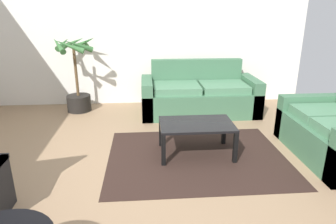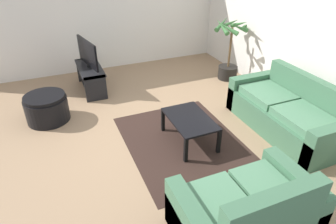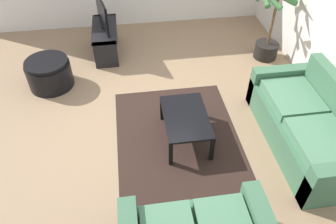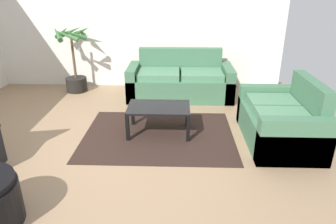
{
  "view_description": "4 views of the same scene",
  "coord_description": "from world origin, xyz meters",
  "views": [
    {
      "loc": [
        -0.08,
        -2.75,
        1.76
      ],
      "look_at": [
        0.21,
        0.86,
        0.51
      ],
      "focal_mm": 32.05,
      "sensor_mm": 36.0,
      "label": 1
    },
    {
      "loc": [
        3.92,
        -1.1,
        2.78
      ],
      "look_at": [
        0.55,
        0.32,
        0.61
      ],
      "focal_mm": 31.65,
      "sensor_mm": 36.0,
      "label": 2
    },
    {
      "loc": [
        3.57,
        0.0,
        3.33
      ],
      "look_at": [
        0.49,
        0.45,
        0.47
      ],
      "focal_mm": 34.25,
      "sensor_mm": 36.0,
      "label": 3
    },
    {
      "loc": [
        0.83,
        -3.5,
        2.09
      ],
      "look_at": [
        0.7,
        0.32,
        0.49
      ],
      "focal_mm": 32.94,
      "sensor_mm": 36.0,
      "label": 4
    }
  ],
  "objects": [
    {
      "name": "ground_plane",
      "position": [
        0.0,
        0.0,
        0.0
      ],
      "size": [
        6.6,
        6.6,
        0.0
      ],
      "primitive_type": "plane",
      "color": "#937556"
    },
    {
      "name": "coffee_table",
      "position": [
        0.55,
        0.68,
        0.36
      ],
      "size": [
        0.91,
        0.59,
        0.42
      ],
      "color": "black",
      "rests_on": "ground"
    },
    {
      "name": "wall_back",
      "position": [
        0.0,
        3.0,
        1.35
      ],
      "size": [
        6.0,
        0.06,
        2.7
      ],
      "primitive_type": "cube",
      "color": "silver",
      "rests_on": "ground"
    },
    {
      "name": "area_rug",
      "position": [
        0.55,
        0.58,
        0.0
      ],
      "size": [
        2.2,
        1.7,
        0.01
      ],
      "primitive_type": "cube",
      "color": "black",
      "rests_on": "ground"
    },
    {
      "name": "couch_main",
      "position": [
        0.87,
        2.28,
        0.3
      ],
      "size": [
        2.0,
        0.9,
        0.9
      ],
      "color": "#3F6B4C",
      "rests_on": "ground"
    },
    {
      "name": "potted_palm",
      "position": [
        -1.27,
        2.54,
        0.56
      ],
      "size": [
        0.78,
        0.78,
        1.34
      ],
      "color": "black",
      "rests_on": "ground"
    }
  ]
}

